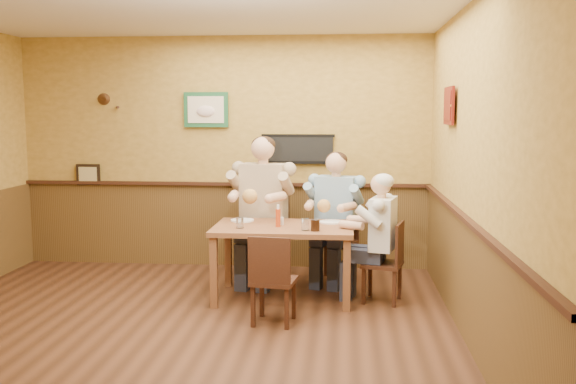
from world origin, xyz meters
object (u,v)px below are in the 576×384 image
object	(u,v)px
dining_table	(284,235)
hot_sauce_bottle	(278,217)
chair_back_right	(336,241)
water_glass_mid	(305,224)
chair_back_left	(264,236)
chair_near_side	(274,279)
diner_white_elder	(383,245)
water_glass_left	(240,223)
salt_shaker	(282,221)
chair_right_end	(382,262)
diner_tan_shirt	(264,217)
pepper_shaker	(278,221)
diner_blue_polo	(336,224)
cola_tumbler	(315,225)

from	to	relation	value
dining_table	hot_sauce_bottle	distance (m)	0.21
chair_back_right	water_glass_mid	size ratio (longest dim) A/B	7.92
dining_table	chair_back_left	xyz separation A→B (m)	(-0.28, 0.66, -0.15)
chair_near_side	water_glass_mid	bearing A→B (deg)	-106.79
chair_back_left	chair_near_side	size ratio (longest dim) A/B	1.25
dining_table	water_glass_mid	distance (m)	0.37
chair_back_left	chair_back_right	bearing A→B (deg)	14.15
dining_table	diner_white_elder	distance (m)	1.00
chair_back_right	water_glass_left	xyz separation A→B (m)	(-0.94, -0.89, 0.35)
hot_sauce_bottle	salt_shaker	world-z (taller)	hot_sauce_bottle
chair_right_end	diner_tan_shirt	size ratio (longest dim) A/B	0.56
water_glass_mid	diner_white_elder	bearing A→B (deg)	14.28
chair_back_right	pepper_shaker	xyz separation A→B (m)	(-0.58, -0.73, 0.34)
chair_back_left	diner_tan_shirt	distance (m)	0.22
chair_right_end	diner_blue_polo	size ratio (longest dim) A/B	0.62
chair_near_side	water_glass_left	distance (m)	0.83
hot_sauce_bottle	salt_shaker	xyz separation A→B (m)	(0.03, 0.12, -0.06)
chair_back_right	diner_white_elder	distance (m)	0.90
diner_blue_polo	cola_tumbler	size ratio (longest dim) A/B	11.75
chair_right_end	water_glass_left	xyz separation A→B (m)	(-1.41, -0.13, 0.40)
water_glass_left	salt_shaker	size ratio (longest dim) A/B	1.36
chair_near_side	water_glass_mid	world-z (taller)	water_glass_mid
diner_tan_shirt	hot_sauce_bottle	xyz separation A→B (m)	(0.23, -0.72, 0.12)
hot_sauce_bottle	pepper_shaker	distance (m)	0.07
chair_back_left	chair_back_right	size ratio (longest dim) A/B	1.12
chair_back_left	diner_tan_shirt	bearing A→B (deg)	0.00
diner_white_elder	cola_tumbler	size ratio (longest dim) A/B	10.42
chair_back_left	hot_sauce_bottle	distance (m)	0.83
cola_tumbler	pepper_shaker	bearing A→B (deg)	147.55
chair_near_side	diner_tan_shirt	size ratio (longest dim) A/B	0.56
chair_back_right	diner_tan_shirt	bearing A→B (deg)	-159.06
chair_near_side	water_glass_left	bearing A→B (deg)	-49.08
diner_blue_polo	water_glass_mid	xyz separation A→B (m)	(-0.29, -0.96, 0.15)
dining_table	diner_white_elder	size ratio (longest dim) A/B	1.21
chair_back_right	chair_near_side	world-z (taller)	chair_back_right
water_glass_left	salt_shaker	bearing A→B (deg)	29.44
water_glass_mid	pepper_shaker	bearing A→B (deg)	142.36
salt_shaker	dining_table	bearing A→B (deg)	-68.62
water_glass_left	cola_tumbler	bearing A→B (deg)	-6.47
salt_shaker	pepper_shaker	size ratio (longest dim) A/B	0.82
diner_tan_shirt	pepper_shaker	distance (m)	0.72
chair_back_left	salt_shaker	xyz separation A→B (m)	(0.26, -0.61, 0.28)
chair_right_end	salt_shaker	world-z (taller)	salt_shaker
diner_tan_shirt	diner_white_elder	xyz separation A→B (m)	(1.28, -0.70, -0.15)
diner_white_elder	chair_back_left	bearing A→B (deg)	-104.24
dining_table	chair_back_right	xyz separation A→B (m)	(0.52, 0.72, -0.20)
chair_back_left	chair_right_end	distance (m)	1.46
dining_table	hot_sauce_bottle	world-z (taller)	hot_sauce_bottle
diner_white_elder	salt_shaker	bearing A→B (deg)	-80.68
diner_white_elder	diner_blue_polo	bearing A→B (deg)	-133.78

